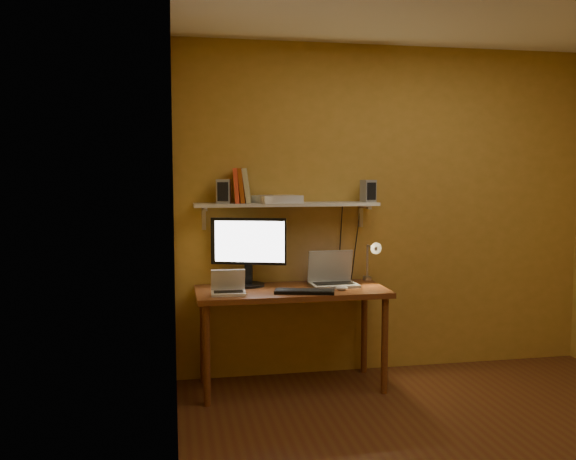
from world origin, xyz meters
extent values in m
cube|color=#543015|center=(0.00, 0.00, -0.01)|extent=(3.40, 3.20, 0.02)
cube|color=#BC8D39|center=(0.00, 1.61, 1.30)|extent=(3.40, 0.02, 2.60)
cube|color=#BC8D39|center=(-1.71, 0.00, 1.30)|extent=(0.02, 3.20, 2.60)
cube|color=brown|center=(-0.86, 1.28, 0.73)|extent=(1.40, 0.60, 0.04)
cylinder|color=brown|center=(-1.50, 1.04, 0.35)|extent=(0.05, 0.05, 0.71)
cylinder|color=brown|center=(-0.22, 1.04, 0.35)|extent=(0.05, 0.05, 0.71)
cylinder|color=brown|center=(-1.50, 1.52, 0.35)|extent=(0.05, 0.05, 0.71)
cylinder|color=brown|center=(-0.22, 1.52, 0.35)|extent=(0.05, 0.05, 0.71)
cube|color=silver|center=(-0.86, 1.47, 1.36)|extent=(1.40, 0.25, 0.02)
cube|color=silver|center=(-1.48, 1.58, 1.26)|extent=(0.03, 0.03, 0.18)
cube|color=silver|center=(-0.24, 1.58, 1.26)|extent=(0.03, 0.03, 0.18)
cylinder|color=black|center=(-1.15, 1.45, 0.76)|extent=(0.30, 0.30, 0.02)
cube|color=black|center=(-1.15, 1.45, 0.85)|extent=(0.07, 0.06, 0.18)
cube|color=black|center=(-1.15, 1.45, 1.09)|extent=(0.55, 0.21, 0.35)
cube|color=white|center=(-1.15, 1.43, 1.09)|extent=(0.50, 0.16, 0.31)
cube|color=gray|center=(-0.52, 1.33, 0.76)|extent=(0.36, 0.26, 0.02)
cube|color=black|center=(-0.52, 1.33, 0.77)|extent=(0.30, 0.15, 0.00)
cube|color=gray|center=(-0.53, 1.42, 0.89)|extent=(0.35, 0.07, 0.24)
cube|color=#121238|center=(-0.53, 1.42, 0.89)|extent=(0.31, 0.05, 0.20)
cube|color=silver|center=(-1.33, 1.15, 0.76)|extent=(0.25, 0.18, 0.02)
cube|color=black|center=(-1.33, 1.15, 0.77)|extent=(0.21, 0.10, 0.00)
cube|color=silver|center=(-1.33, 1.20, 0.85)|extent=(0.24, 0.09, 0.16)
cube|color=black|center=(-1.33, 1.20, 0.85)|extent=(0.21, 0.07, 0.13)
cube|color=black|center=(-0.80, 1.11, 0.76)|extent=(0.45, 0.25, 0.02)
ellipsoid|color=silver|center=(-0.51, 1.16, 0.77)|extent=(0.10, 0.07, 0.03)
cube|color=silver|center=(-0.20, 1.52, 0.74)|extent=(0.05, 0.06, 0.08)
cylinder|color=silver|center=(-0.20, 1.52, 0.89)|extent=(0.02, 0.02, 0.28)
cylinder|color=silver|center=(-0.20, 1.44, 1.03)|extent=(0.01, 0.16, 0.01)
cone|color=silver|center=(-0.20, 1.36, 1.03)|extent=(0.09, 0.09, 0.09)
sphere|color=#FFE0A5|center=(-0.20, 1.34, 1.03)|extent=(0.04, 0.04, 0.04)
cube|color=gray|center=(-1.33, 1.46, 1.46)|extent=(0.12, 0.12, 0.18)
cube|color=gray|center=(-0.22, 1.46, 1.46)|extent=(0.11, 0.11, 0.17)
cube|color=#EC472A|center=(-1.23, 1.48, 1.51)|extent=(0.08, 0.18, 0.26)
cube|color=#A74715|center=(-1.20, 1.48, 1.51)|extent=(0.09, 0.18, 0.26)
cube|color=beige|center=(-1.16, 1.48, 1.51)|extent=(0.10, 0.19, 0.26)
cube|color=silver|center=(-1.03, 1.40, 1.41)|extent=(0.11, 0.06, 0.06)
cylinder|color=black|center=(-1.03, 1.38, 1.41)|extent=(0.04, 0.03, 0.04)
cube|color=silver|center=(-0.93, 1.48, 1.40)|extent=(0.38, 0.32, 0.06)
camera|label=1|loc=(-1.71, -3.06, 1.61)|focal=38.00mm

